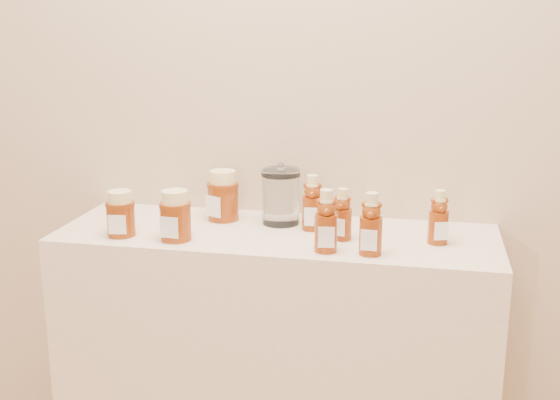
% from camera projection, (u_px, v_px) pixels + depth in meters
% --- Properties ---
extents(wall_back, '(3.50, 0.02, 2.70)m').
position_uv_depth(wall_back, '(291.00, 61.00, 1.99)').
color(wall_back, tan).
rests_on(wall_back, ground).
extents(display_table, '(1.20, 0.40, 0.90)m').
position_uv_depth(display_table, '(277.00, 380.00, 2.03)').
color(display_table, beige).
rests_on(display_table, ground).
extents(bear_bottle_back_left, '(0.06, 0.06, 0.17)m').
position_uv_depth(bear_bottle_back_left, '(312.00, 199.00, 1.92)').
color(bear_bottle_back_left, '#6B2408').
rests_on(bear_bottle_back_left, display_table).
extents(bear_bottle_back_mid, '(0.07, 0.07, 0.16)m').
position_uv_depth(bear_bottle_back_mid, '(343.00, 211.00, 1.84)').
color(bear_bottle_back_mid, '#6B2408').
rests_on(bear_bottle_back_mid, display_table).
extents(bear_bottle_back_right, '(0.07, 0.07, 0.16)m').
position_uv_depth(bear_bottle_back_right, '(439.00, 213.00, 1.81)').
color(bear_bottle_back_right, '#6B2408').
rests_on(bear_bottle_back_right, display_table).
extents(bear_bottle_front_left, '(0.07, 0.07, 0.18)m').
position_uv_depth(bear_bottle_front_left, '(326.00, 217.00, 1.74)').
color(bear_bottle_front_left, '#6B2408').
rests_on(bear_bottle_front_left, display_table).
extents(bear_bottle_front_right, '(0.06, 0.06, 0.18)m').
position_uv_depth(bear_bottle_front_right, '(371.00, 220.00, 1.72)').
color(bear_bottle_front_right, '#6B2408').
rests_on(bear_bottle_front_right, display_table).
extents(honey_jar_left, '(0.09, 0.09, 0.12)m').
position_uv_depth(honey_jar_left, '(121.00, 213.00, 1.88)').
color(honey_jar_left, '#6B2408').
rests_on(honey_jar_left, display_table).
extents(honey_jar_back, '(0.12, 0.12, 0.15)m').
position_uv_depth(honey_jar_back, '(223.00, 195.00, 2.02)').
color(honey_jar_back, '#6B2408').
rests_on(honey_jar_back, display_table).
extents(honey_jar_front, '(0.09, 0.09, 0.13)m').
position_uv_depth(honey_jar_front, '(175.00, 215.00, 1.84)').
color(honey_jar_front, '#6B2408').
rests_on(honey_jar_front, display_table).
extents(glass_canister, '(0.14, 0.14, 0.17)m').
position_uv_depth(glass_canister, '(281.00, 194.00, 1.98)').
color(glass_canister, white).
rests_on(glass_canister, display_table).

